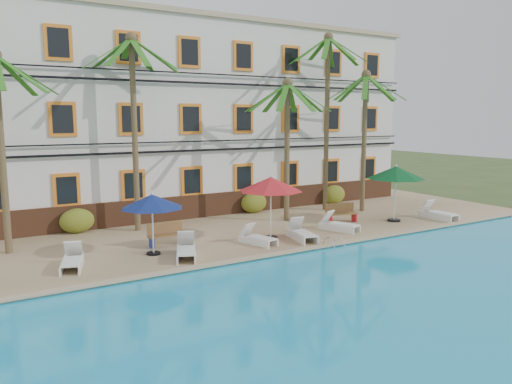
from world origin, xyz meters
TOP-DOWN VIEW (x-y plane):
  - ground at (0.00, 0.00)m, footprint 100.00×100.00m
  - pool_deck at (0.00, 5.00)m, footprint 30.00×12.00m
  - swimming_pool at (0.00, -7.00)m, footprint 26.00×12.00m
  - pool_coping at (0.00, -0.90)m, footprint 30.00×0.35m
  - hotel_building at (0.00, 9.98)m, footprint 25.40×6.44m
  - palm_b at (-4.74, 5.72)m, footprint 4.21×4.21m
  - palm_c at (2.29, 4.06)m, footprint 4.21×4.21m
  - palm_d at (5.84, 5.42)m, footprint 4.21×4.21m
  - palm_e at (7.31, 4.04)m, footprint 4.21×4.21m
  - shrub_left at (-7.20, 6.60)m, footprint 1.50×0.90m
  - shrub_mid at (1.92, 6.60)m, footprint 1.50×0.90m
  - shrub_right at (7.47, 6.60)m, footprint 1.50×0.90m
  - umbrella_blue at (-5.51, 1.50)m, footprint 2.34×2.34m
  - umbrella_red at (-0.43, 1.29)m, footprint 2.71×2.71m
  - umbrella_green at (6.74, 1.15)m, footprint 2.81×2.81m
  - lounger_a at (-8.47, 1.29)m, footprint 1.12×1.89m
  - lounger_b at (-4.63, 0.50)m, footprint 1.36×2.01m
  - lounger_c at (-1.37, 0.84)m, footprint 1.04×1.78m
  - lounger_d at (0.58, 0.49)m, footprint 1.03×1.97m
  - lounger_e at (3.03, 1.00)m, footprint 1.22×1.95m
  - lounger_f at (9.00, 0.38)m, footprint 0.77×1.99m
  - bench_left at (-4.61, 2.53)m, footprint 1.52×0.54m
  - bench_right at (4.37, 2.34)m, footprint 1.57×0.87m
  - pool_ladder at (1.09, -1.00)m, footprint 0.54×0.74m

SIDE VIEW (x-z plane):
  - ground at x=0.00m, z-range 0.00..0.00m
  - swimming_pool at x=0.00m, z-range 0.00..0.20m
  - pool_deck at x=0.00m, z-range 0.00..0.25m
  - pool_ladder at x=1.09m, z-range -0.12..0.62m
  - pool_coping at x=0.00m, z-range 0.25..0.31m
  - lounger_c at x=-1.37m, z-range 0.11..0.90m
  - lounger_a at x=-8.47m, z-range 0.10..0.95m
  - lounger_e at x=3.03m, z-range 0.10..0.96m
  - lounger_d at x=0.58m, z-range 0.09..0.98m
  - lounger_b at x=-4.63m, z-range 0.09..0.99m
  - lounger_f at x=9.00m, z-range 0.09..1.02m
  - bench_left at x=-4.61m, z-range 0.26..1.18m
  - bench_right at x=4.37m, z-range 0.26..1.18m
  - shrub_left at x=-7.20m, z-range 0.25..1.35m
  - shrub_mid at x=1.92m, z-range 0.25..1.35m
  - shrub_right at x=7.47m, z-range 0.25..1.35m
  - umbrella_blue at x=-5.51m, z-range 1.08..3.42m
  - umbrella_red at x=-0.43m, z-range 1.21..3.91m
  - umbrella_green at x=6.74m, z-range 1.24..4.04m
  - palm_c at x=2.29m, z-range 1.29..8.25m
  - palm_e at x=7.31m, z-range 1.34..8.90m
  - hotel_building at x=0.00m, z-range 0.26..10.49m
  - palm_b at x=-4.74m, z-range 1.42..10.13m
  - palm_d at x=5.84m, z-range 1.48..11.02m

